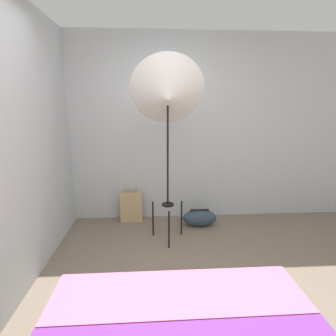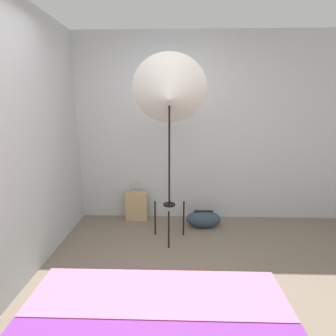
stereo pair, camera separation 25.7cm
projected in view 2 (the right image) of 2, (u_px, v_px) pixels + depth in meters
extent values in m
cube|color=#B7BCC1|center=(174.00, 130.00, 3.69)|extent=(8.00, 0.05, 2.60)
cube|color=#B7BCC1|center=(32.00, 141.00, 2.58)|extent=(0.05, 8.00, 2.60)
cube|color=#D6668E|center=(158.00, 294.00, 1.66)|extent=(1.58, 0.45, 0.04)
cylinder|color=black|center=(169.00, 230.00, 3.04)|extent=(0.02, 0.02, 0.46)
cylinder|color=black|center=(155.00, 218.00, 3.36)|extent=(0.02, 0.02, 0.46)
cylinder|color=black|center=(184.00, 218.00, 3.35)|extent=(0.02, 0.02, 0.46)
cylinder|color=black|center=(169.00, 204.00, 3.20)|extent=(0.15, 0.15, 0.02)
cylinder|color=black|center=(169.00, 152.00, 3.05)|extent=(0.02, 0.02, 1.29)
cone|color=white|center=(169.00, 95.00, 2.90)|extent=(0.86, 0.61, 0.86)
cube|color=tan|center=(136.00, 206.00, 3.81)|extent=(0.31, 0.11, 0.42)
torus|color=tan|center=(136.00, 188.00, 3.74)|extent=(0.18, 0.01, 0.18)
ellipsoid|color=#2D3D4C|center=(203.00, 219.00, 3.60)|extent=(0.47, 0.23, 0.23)
cube|color=black|center=(204.00, 211.00, 3.57)|extent=(0.26, 0.04, 0.01)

